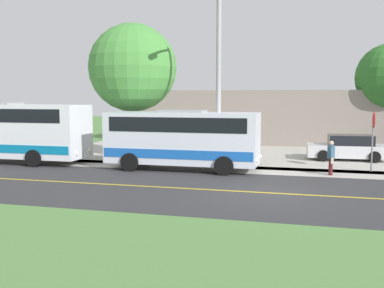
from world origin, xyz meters
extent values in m
plane|color=#548442|center=(0.00, 0.00, 0.00)|extent=(120.00, 120.00, 0.00)
cube|color=#333335|center=(0.00, 0.00, 0.00)|extent=(8.00, 100.00, 0.01)
cube|color=#B2ADA3|center=(-5.20, 0.00, 0.00)|extent=(2.40, 100.00, 0.01)
cube|color=#B2ADA3|center=(-12.40, 3.00, 0.00)|extent=(14.00, 36.00, 0.01)
cube|color=gold|center=(0.00, 0.00, 0.01)|extent=(0.16, 100.00, 0.00)
cube|color=silver|center=(-4.47, -4.58, 1.60)|extent=(2.34, 7.51, 2.50)
cube|color=blue|center=(-4.47, -4.58, 0.90)|extent=(2.38, 7.36, 0.44)
cube|color=black|center=(-4.47, -4.58, 2.30)|extent=(2.38, 6.76, 0.70)
cube|color=gray|center=(-4.47, -4.58, 2.91)|extent=(1.40, 2.25, 0.12)
cylinder|color=black|center=(-5.64, -2.25, 0.45)|extent=(0.25, 0.90, 0.90)
cylinder|color=black|center=(-3.30, -2.25, 0.45)|extent=(0.25, 0.90, 0.90)
cylinder|color=black|center=(-5.64, -6.90, 0.45)|extent=(0.25, 0.90, 0.90)
cylinder|color=black|center=(-3.30, -6.90, 0.45)|extent=(0.25, 0.90, 0.90)
sphere|color=#F2EACC|center=(-5.11, -0.80, 0.70)|extent=(0.20, 0.20, 0.20)
sphere|color=#F2EACC|center=(-3.83, -0.80, 0.70)|extent=(0.20, 0.20, 0.20)
cylinder|color=black|center=(-5.74, -12.24, 0.45)|extent=(0.25, 0.90, 0.90)
cylinder|color=black|center=(-3.30, -12.24, 0.45)|extent=(0.25, 0.90, 0.90)
sphere|color=#F2EACC|center=(-5.19, -10.08, 0.70)|extent=(0.20, 0.20, 0.20)
sphere|color=#F2EACC|center=(-3.85, -10.08, 0.70)|extent=(0.20, 0.20, 0.20)
cylinder|color=#4C1919|center=(-4.82, 2.52, 0.39)|extent=(0.18, 0.18, 0.77)
cylinder|color=#4C1919|center=(-4.62, 2.52, 0.39)|extent=(0.18, 0.18, 0.77)
cylinder|color=#335972|center=(-4.72, 2.52, 1.08)|extent=(0.34, 0.34, 0.61)
sphere|color=beige|center=(-4.72, 2.52, 1.48)|extent=(0.21, 0.21, 0.21)
cylinder|color=#335972|center=(-4.90, 2.52, 1.11)|extent=(0.26, 0.10, 0.55)
cube|color=white|center=(-4.98, 2.57, 0.70)|extent=(0.20, 0.12, 0.28)
cylinder|color=#335972|center=(-4.53, 2.52, 1.11)|extent=(0.26, 0.10, 0.55)
cube|color=beige|center=(-4.46, 2.57, 0.70)|extent=(0.20, 0.12, 0.28)
cylinder|color=slate|center=(-6.10, 4.47, 1.10)|extent=(0.07, 0.07, 2.20)
cylinder|color=red|center=(-6.10, 4.49, 2.50)|extent=(0.76, 0.03, 0.76)
cylinder|color=#9E9EA3|center=(-5.00, -2.86, 4.27)|extent=(0.24, 0.24, 8.55)
cube|color=silver|center=(-10.12, 3.64, 0.53)|extent=(2.03, 4.49, 0.70)
cube|color=black|center=(-10.13, 3.84, 1.17)|extent=(1.66, 2.50, 0.57)
cylinder|color=black|center=(-9.15, 2.33, 0.32)|extent=(0.25, 0.65, 0.64)
cylinder|color=black|center=(-10.94, 2.23, 0.32)|extent=(0.25, 0.65, 0.64)
cylinder|color=black|center=(-9.29, 5.05, 0.32)|extent=(0.25, 0.65, 0.64)
cylinder|color=black|center=(-11.09, 4.96, 0.32)|extent=(0.25, 0.65, 0.64)
cylinder|color=#4C3826|center=(-7.40, -8.36, 1.70)|extent=(0.36, 0.36, 3.39)
sphere|color=#478C3D|center=(-7.40, -8.36, 5.27)|extent=(5.02, 5.02, 5.02)
cube|color=gray|center=(-21.40, -1.88, 2.06)|extent=(10.00, 21.02, 4.12)
camera|label=1|loc=(16.61, 1.43, 3.60)|focal=41.51mm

